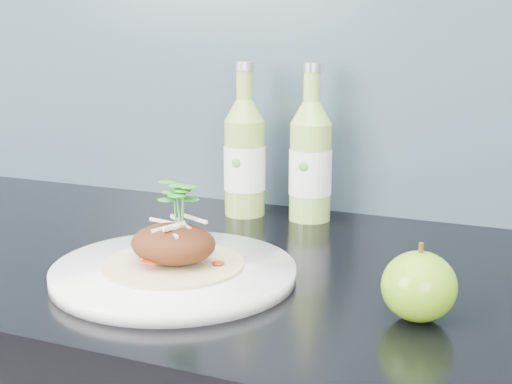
{
  "coord_description": "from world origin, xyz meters",
  "views": [
    {
      "loc": [
        0.35,
        0.9,
        1.19
      ],
      "look_at": [
        0.02,
        1.66,
        1.0
      ],
      "focal_mm": 50.0,
      "sensor_mm": 36.0,
      "label": 1
    }
  ],
  "objects_px": {
    "green_apple": "(419,286)",
    "dinner_plate": "(174,272)",
    "cider_bottle_left": "(245,158)",
    "cider_bottle_right": "(310,162)"
  },
  "relations": [
    {
      "from": "dinner_plate",
      "to": "cider_bottle_right",
      "type": "xyz_separation_m",
      "value": [
        0.06,
        0.31,
        0.08
      ]
    },
    {
      "from": "dinner_plate",
      "to": "green_apple",
      "type": "height_order",
      "value": "green_apple"
    },
    {
      "from": "dinner_plate",
      "to": "green_apple",
      "type": "bearing_deg",
      "value": -1.74
    },
    {
      "from": "cider_bottle_right",
      "to": "cider_bottle_left",
      "type": "bearing_deg",
      "value": 179.44
    },
    {
      "from": "cider_bottle_left",
      "to": "cider_bottle_right",
      "type": "distance_m",
      "value": 0.11
    },
    {
      "from": "green_apple",
      "to": "dinner_plate",
      "type": "bearing_deg",
      "value": 178.26
    },
    {
      "from": "dinner_plate",
      "to": "cider_bottle_left",
      "type": "distance_m",
      "value": 0.32
    },
    {
      "from": "green_apple",
      "to": "cider_bottle_right",
      "type": "xyz_separation_m",
      "value": [
        -0.23,
        0.32,
        0.05
      ]
    },
    {
      "from": "dinner_plate",
      "to": "green_apple",
      "type": "distance_m",
      "value": 0.29
    },
    {
      "from": "green_apple",
      "to": "cider_bottle_left",
      "type": "bearing_deg",
      "value": 136.8
    }
  ]
}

